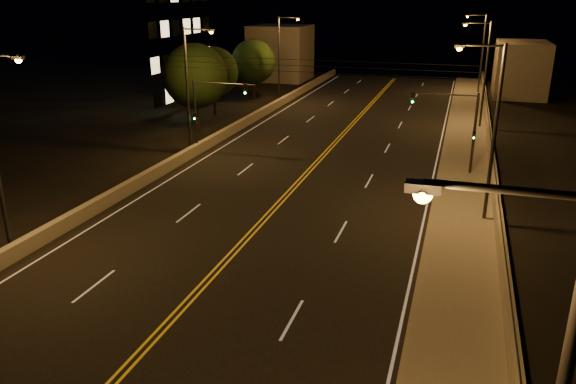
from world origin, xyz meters
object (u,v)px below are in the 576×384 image
(streetlight_3, at_px, (480,49))
(streetlight_6, at_px, (281,55))
(tree_0, at_px, (195,76))
(streetlight_2, at_px, (483,69))
(traffic_signal_right, at_px, (459,123))
(traffic_signal_left, at_px, (207,108))
(tree_2, at_px, (253,62))
(streetlight_1, at_px, (490,124))
(tree_1, at_px, (213,72))
(streetlight_5, at_px, (190,83))

(streetlight_3, bearing_deg, streetlight_6, -147.58)
(streetlight_6, xyz_separation_m, tree_0, (-3.35, -14.90, -0.59))
(streetlight_6, bearing_deg, streetlight_2, -17.35)
(traffic_signal_right, xyz_separation_m, traffic_signal_left, (-18.74, 0.00, 0.00))
(streetlight_2, height_order, tree_0, streetlight_2)
(tree_2, bearing_deg, streetlight_2, -18.72)
(tree_0, bearing_deg, traffic_signal_right, -17.33)
(streetlight_1, height_order, tree_1, streetlight_1)
(streetlight_3, distance_m, traffic_signal_left, 41.19)
(tree_0, distance_m, tree_1, 7.38)
(streetlight_3, bearing_deg, streetlight_2, -90.00)
(streetlight_5, bearing_deg, streetlight_6, 90.00)
(streetlight_3, xyz_separation_m, streetlight_5, (-21.47, -36.09, 0.00))
(streetlight_1, relative_size, tree_2, 1.38)
(streetlight_2, xyz_separation_m, tree_1, (-26.32, -0.98, -1.18))
(traffic_signal_left, height_order, tree_0, tree_0)
(streetlight_1, bearing_deg, traffic_signal_left, 157.35)
(streetlight_5, bearing_deg, tree_0, 113.89)
(streetlight_3, height_order, tree_1, streetlight_3)
(streetlight_3, distance_m, tree_1, 33.90)
(streetlight_1, bearing_deg, streetlight_2, 90.00)
(streetlight_3, bearing_deg, streetlight_1, -90.00)
(tree_0, distance_m, tree_2, 16.87)
(tree_0, bearing_deg, traffic_signal_left, -58.11)
(streetlight_5, bearing_deg, tree_2, 99.49)
(traffic_signal_right, relative_size, tree_0, 0.74)
(streetlight_1, relative_size, tree_0, 1.23)
(streetlight_5, relative_size, tree_2, 1.38)
(tree_0, bearing_deg, streetlight_5, -66.11)
(streetlight_1, height_order, streetlight_5, same)
(streetlight_1, height_order, tree_0, streetlight_1)
(traffic_signal_right, bearing_deg, streetlight_3, 87.49)
(streetlight_2, xyz_separation_m, tree_0, (-24.82, -8.19, -0.59))
(streetlight_1, xyz_separation_m, streetlight_2, (0.00, 23.92, 0.00))
(streetlight_2, distance_m, traffic_signal_left, 25.58)
(streetlight_2, distance_m, streetlight_6, 22.49)
(traffic_signal_right, xyz_separation_m, tree_0, (-23.25, 7.25, 1.28))
(tree_0, relative_size, tree_2, 1.12)
(streetlight_2, relative_size, streetlight_6, 1.00)
(streetlight_3, bearing_deg, traffic_signal_left, -119.57)
(traffic_signal_left, bearing_deg, streetlight_3, 60.43)
(streetlight_1, bearing_deg, streetlight_6, 125.03)
(streetlight_2, distance_m, streetlight_5, 26.63)
(traffic_signal_left, distance_m, tree_2, 24.68)
(tree_2, bearing_deg, streetlight_1, -51.89)
(streetlight_5, bearing_deg, traffic_signal_right, 0.88)
(tree_0, xyz_separation_m, tree_1, (-1.51, 7.20, -0.60))
(streetlight_5, bearing_deg, streetlight_1, -20.83)
(streetlight_6, bearing_deg, tree_1, -122.25)
(tree_2, bearing_deg, traffic_signal_right, -45.14)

